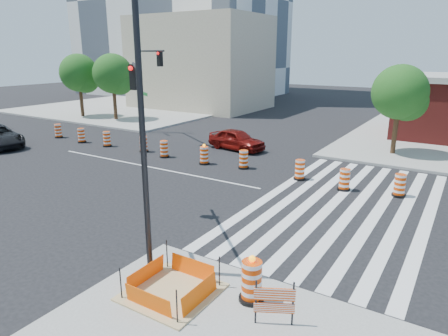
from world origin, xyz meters
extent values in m
plane|color=black|center=(0.00, 0.00, 0.00)|extent=(120.00, 120.00, 0.00)
cube|color=gray|center=(-18.00, 18.00, 0.07)|extent=(22.00, 22.00, 0.15)
cube|color=silver|center=(7.80, 0.00, 0.01)|extent=(0.45, 13.50, 0.01)
cube|color=silver|center=(8.70, 0.00, 0.01)|extent=(0.45, 13.50, 0.01)
cube|color=silver|center=(9.60, 0.00, 0.01)|extent=(0.45, 13.50, 0.01)
cube|color=silver|center=(10.50, 0.00, 0.01)|extent=(0.45, 13.50, 0.01)
cube|color=silver|center=(11.40, 0.00, 0.01)|extent=(0.45, 13.50, 0.01)
cube|color=silver|center=(12.30, 0.00, 0.01)|extent=(0.45, 13.50, 0.01)
cube|color=silver|center=(13.20, 0.00, 0.01)|extent=(0.45, 13.50, 0.01)
cube|color=silver|center=(14.10, 0.00, 0.01)|extent=(0.45, 13.50, 0.01)
cube|color=silver|center=(0.00, 0.00, 0.01)|extent=(14.00, 0.12, 0.01)
cube|color=tan|center=(9.00, -9.00, 0.17)|extent=(2.20, 2.20, 0.05)
cube|color=#FF5805|center=(9.00, -9.90, 0.43)|extent=(1.44, 0.02, 0.55)
cube|color=#FF5805|center=(9.00, -8.10, 0.43)|extent=(1.44, 0.02, 0.55)
cube|color=#FF5805|center=(8.10, -9.00, 0.43)|extent=(0.02, 1.44, 0.55)
cube|color=#FF5805|center=(9.90, -9.00, 0.43)|extent=(0.02, 1.44, 0.55)
cylinder|color=black|center=(8.10, -9.90, 0.60)|extent=(0.04, 0.04, 0.90)
cylinder|color=black|center=(9.90, -9.90, 0.60)|extent=(0.04, 0.04, 0.90)
cylinder|color=black|center=(8.10, -8.10, 0.60)|extent=(0.04, 0.04, 0.90)
cylinder|color=black|center=(9.90, -8.10, 0.60)|extent=(0.04, 0.04, 0.90)
cube|color=tan|center=(-12.00, 22.00, 5.00)|extent=(14.00, 10.00, 10.00)
imported|color=#600B08|center=(2.05, 6.19, 0.68)|extent=(4.19, 2.21, 1.36)
cylinder|color=black|center=(7.73, -8.43, 3.79)|extent=(0.16, 0.16, 7.28)
cylinder|color=black|center=(5.77, -6.52, 5.79)|extent=(4.00, 3.88, 0.11)
cube|color=black|center=(4.40, -5.19, 5.34)|extent=(0.29, 0.25, 0.91)
sphere|color=#FF0C0C|center=(4.40, -5.37, 5.66)|extent=(0.16, 0.16, 0.16)
cube|color=#0C591E|center=(7.08, -7.79, 2.88)|extent=(0.81, 0.79, 0.23)
cylinder|color=black|center=(-7.32, 7.42, 4.10)|extent=(0.18, 0.18, 7.90)
cylinder|color=black|center=(-4.80, 5.87, 6.27)|extent=(5.11, 3.20, 0.12)
cube|color=black|center=(-3.03, 4.79, 5.78)|extent=(0.32, 0.28, 0.99)
sphere|color=#FF0C0C|center=(-3.03, 4.61, 6.12)|extent=(0.18, 0.18, 0.18)
cube|color=#0C591E|center=(-6.48, 6.90, 3.11)|extent=(1.03, 0.65, 0.25)
cylinder|color=black|center=(10.91, -8.18, 0.20)|extent=(0.64, 0.64, 0.11)
cylinder|color=#E13E04|center=(10.91, -8.18, 0.74)|extent=(0.51, 0.51, 1.02)
sphere|color=#FF990C|center=(10.91, -8.18, 1.33)|extent=(0.17, 0.17, 0.17)
cube|color=#E13E04|center=(11.78, -8.71, 0.93)|extent=(0.86, 0.48, 0.31)
cube|color=#E13E04|center=(11.78, -8.71, 0.57)|extent=(0.86, 0.48, 0.24)
cylinder|color=black|center=(11.41, -8.90, 0.71)|extent=(0.04, 0.04, 1.11)
cylinder|color=black|center=(12.16, -8.51, 0.71)|extent=(0.04, 0.04, 1.11)
cylinder|color=#382314|center=(-17.52, 9.72, 1.91)|extent=(0.33, 0.33, 3.81)
sphere|color=#154B15|center=(-17.52, 9.72, 4.29)|extent=(3.57, 3.57, 3.57)
sphere|color=#154B15|center=(-17.01, 10.03, 3.69)|extent=(2.62, 2.62, 2.62)
sphere|color=#154B15|center=(-17.93, 9.52, 3.93)|extent=(2.38, 2.38, 2.38)
cylinder|color=#382314|center=(-13.43, 10.19, 1.91)|extent=(0.32, 0.32, 3.83)
sphere|color=#154B15|center=(-13.43, 10.19, 4.31)|extent=(3.59, 3.59, 3.59)
sphere|color=#154B15|center=(-12.92, 10.49, 3.71)|extent=(2.63, 2.63, 2.63)
sphere|color=#154B15|center=(-13.83, 9.99, 3.95)|extent=(2.39, 2.39, 2.39)
cylinder|color=#382314|center=(11.08, 10.01, 1.74)|extent=(0.29, 0.29, 3.48)
sphere|color=#154B15|center=(11.08, 10.01, 3.91)|extent=(3.26, 3.26, 3.26)
sphere|color=#154B15|center=(11.53, 10.28, 3.37)|extent=(2.39, 2.39, 2.39)
sphere|color=#154B15|center=(10.72, 9.83, 3.59)|extent=(2.17, 2.17, 2.17)
cylinder|color=black|center=(-11.21, 2.35, 0.05)|extent=(0.60, 0.60, 0.10)
cylinder|color=#E13E04|center=(-11.21, 2.35, 0.55)|extent=(0.48, 0.48, 0.95)
cylinder|color=black|center=(-8.35, 2.17, 0.05)|extent=(0.60, 0.60, 0.10)
cylinder|color=#E13E04|center=(-8.35, 2.17, 0.55)|extent=(0.48, 0.48, 0.95)
cylinder|color=black|center=(-5.89, 2.29, 0.05)|extent=(0.60, 0.60, 0.10)
cylinder|color=#E13E04|center=(-5.89, 2.29, 0.55)|extent=(0.48, 0.48, 0.95)
cylinder|color=black|center=(-2.68, 2.45, 0.05)|extent=(0.60, 0.60, 0.10)
cylinder|color=#E13E04|center=(-2.68, 2.45, 0.55)|extent=(0.48, 0.48, 0.95)
cylinder|color=black|center=(-0.68, 2.12, 0.05)|extent=(0.60, 0.60, 0.10)
cylinder|color=#E13E04|center=(-0.68, 2.12, 0.55)|extent=(0.48, 0.48, 0.95)
cylinder|color=black|center=(2.28, 2.14, 0.05)|extent=(0.60, 0.60, 0.10)
cylinder|color=#E13E04|center=(2.28, 2.14, 0.55)|extent=(0.48, 0.48, 0.95)
sphere|color=#FF990C|center=(2.28, 2.14, 1.10)|extent=(0.16, 0.16, 0.16)
cylinder|color=black|center=(4.63, 2.57, 0.05)|extent=(0.60, 0.60, 0.10)
cylinder|color=#E13E04|center=(4.63, 2.57, 0.55)|extent=(0.48, 0.48, 0.95)
cylinder|color=black|center=(8.01, 2.32, 0.05)|extent=(0.60, 0.60, 0.10)
cylinder|color=#E13E04|center=(8.01, 2.32, 0.55)|extent=(0.48, 0.48, 0.95)
cylinder|color=black|center=(10.38, 1.90, 0.05)|extent=(0.60, 0.60, 0.10)
cylinder|color=#E13E04|center=(10.38, 1.90, 0.55)|extent=(0.48, 0.48, 0.95)
cylinder|color=black|center=(12.69, 2.38, 0.05)|extent=(0.60, 0.60, 0.10)
cylinder|color=#E13E04|center=(12.69, 2.38, 0.55)|extent=(0.48, 0.48, 0.95)
camera|label=1|loc=(15.00, -15.99, 6.22)|focal=32.00mm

